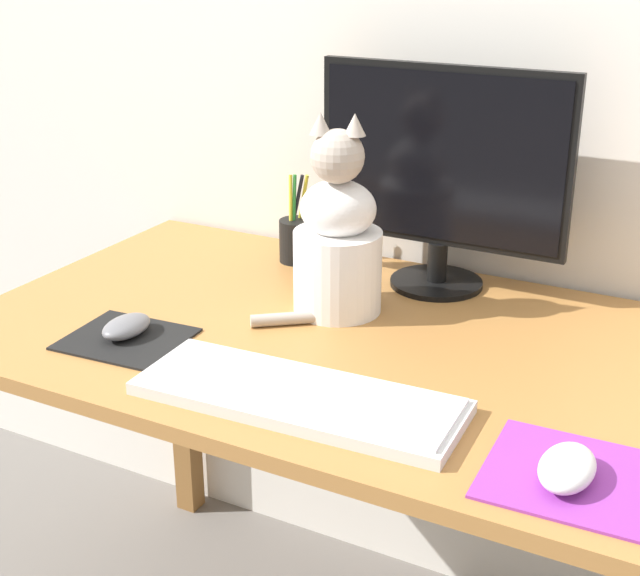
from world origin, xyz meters
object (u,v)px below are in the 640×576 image
monitor (442,171)px  cat (337,240)px  computer_mouse_left (126,327)px  pen_cup (296,239)px  computer_mouse_right (567,468)px  keyboard (298,396)px

monitor → cat: (-0.11, -0.19, -0.09)m
computer_mouse_left → monitor: bearing=51.1°
cat → pen_cup: 0.27m
computer_mouse_left → pen_cup: 0.45m
computer_mouse_right → cat: size_ratio=0.31×
monitor → keyboard: bearing=-91.3°
monitor → computer_mouse_right: monitor is taller
keyboard → computer_mouse_right: 0.37m
monitor → cat: monitor is taller
monitor → computer_mouse_left: monitor is taller
computer_mouse_right → cat: 0.59m
monitor → keyboard: monitor is taller
keyboard → computer_mouse_left: 0.35m
pen_cup → computer_mouse_left: bearing=-98.7°
computer_mouse_right → pen_cup: bearing=141.5°
cat → pen_cup: (-0.18, 0.18, -0.08)m
cat → pen_cup: cat is taller
computer_mouse_right → pen_cup: 0.84m
keyboard → computer_mouse_right: (0.37, -0.02, 0.01)m
monitor → pen_cup: bearing=-179.1°
monitor → computer_mouse_left: size_ratio=4.81×
keyboard → computer_mouse_left: bearing=167.8°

